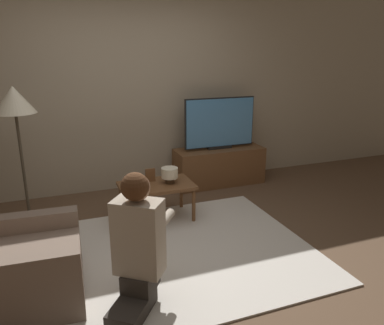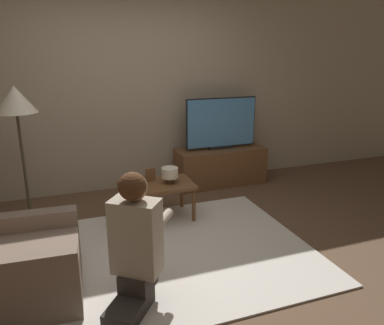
% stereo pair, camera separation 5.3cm
% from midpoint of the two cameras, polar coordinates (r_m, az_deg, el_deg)
% --- Properties ---
extents(ground_plane, '(10.00, 10.00, 0.00)m').
position_cam_midpoint_polar(ground_plane, '(3.56, -2.94, -13.67)').
color(ground_plane, brown).
extents(wall_back, '(10.00, 0.06, 2.60)m').
position_cam_midpoint_polar(wall_back, '(4.97, -10.19, 10.71)').
color(wall_back, tan).
rests_on(wall_back, ground_plane).
extents(rug, '(2.49, 2.01, 0.02)m').
position_cam_midpoint_polar(rug, '(3.56, -2.94, -13.56)').
color(rug, silver).
rests_on(rug, ground_plane).
extents(tv_stand, '(1.23, 0.44, 0.51)m').
position_cam_midpoint_polar(tv_stand, '(5.22, 3.84, -0.55)').
color(tv_stand, brown).
rests_on(tv_stand, ground_plane).
extents(tv, '(1.00, 0.08, 0.69)m').
position_cam_midpoint_polar(tv, '(5.07, 3.96, 5.99)').
color(tv, black).
rests_on(tv, tv_stand).
extents(coffee_table, '(0.79, 0.49, 0.42)m').
position_cam_midpoint_polar(coffee_table, '(4.07, -5.81, -3.94)').
color(coffee_table, brown).
rests_on(coffee_table, ground_plane).
extents(floor_lamp, '(0.41, 0.41, 1.47)m').
position_cam_midpoint_polar(floor_lamp, '(4.15, -25.71, 7.55)').
color(floor_lamp, '#4C4233').
rests_on(floor_lamp, ground_plane).
extents(armchair, '(0.89, 0.89, 0.87)m').
position_cam_midpoint_polar(armchair, '(3.14, -25.77, -14.13)').
color(armchair, '#7A6656').
rests_on(armchair, ground_plane).
extents(person_kneeling, '(0.66, 0.76, 1.01)m').
position_cam_midpoint_polar(person_kneeling, '(2.71, -8.80, -11.73)').
color(person_kneeling, '#332D28').
rests_on(person_kneeling, rug).
extents(picture_frame, '(0.11, 0.01, 0.15)m').
position_cam_midpoint_polar(picture_frame, '(4.11, -6.75, -1.92)').
color(picture_frame, brown).
rests_on(picture_frame, coffee_table).
extents(table_lamp, '(0.18, 0.18, 0.17)m').
position_cam_midpoint_polar(table_lamp, '(4.05, -3.80, -1.73)').
color(table_lamp, '#4C3823').
rests_on(table_lamp, coffee_table).
extents(remote, '(0.04, 0.15, 0.02)m').
position_cam_midpoint_polar(remote, '(3.91, -8.58, -4.00)').
color(remote, black).
rests_on(remote, coffee_table).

